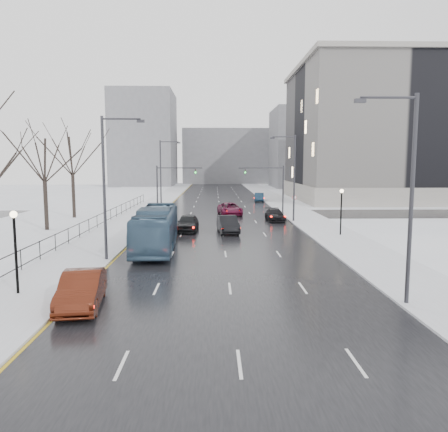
{
  "coord_description": "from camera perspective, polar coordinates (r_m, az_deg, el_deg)",
  "views": [
    {
      "loc": [
        -0.85,
        -10.14,
        6.84
      ],
      "look_at": [
        -0.03,
        25.52,
        2.5
      ],
      "focal_mm": 35.0,
      "sensor_mm": 36.0,
      "label": 1
    }
  ],
  "objects": [
    {
      "name": "sidewalk_right",
      "position": [
        71.37,
        7.84,
        1.44
      ],
      "size": [
        5.0,
        150.0,
        0.16
      ],
      "primitive_type": "cube",
      "color": "silver",
      "rests_on": "ground"
    },
    {
      "name": "streetlight_r_mid",
      "position": [
        50.95,
        8.92,
        5.48
      ],
      "size": [
        2.95,
        0.25,
        10.0
      ],
      "color": "#2D2D33",
      "rests_on": "ground"
    },
    {
      "name": "sedan_left_near",
      "position": [
        22.0,
        -18.09,
        -9.12
      ],
      "size": [
        2.45,
        5.32,
        1.69
      ],
      "primitive_type": "imported",
      "rotation": [
        0.0,
        0.0,
        0.13
      ],
      "color": "#4A190C",
      "rests_on": "road"
    },
    {
      "name": "road",
      "position": [
        70.47,
        -0.62,
        1.39
      ],
      "size": [
        16.0,
        150.0,
        0.04
      ],
      "primitive_type": "cube",
      "color": "black",
      "rests_on": "ground"
    },
    {
      "name": "sedan_right_near",
      "position": [
        42.7,
        0.51,
        -1.1
      ],
      "size": [
        2.27,
        5.2,
        1.66
      ],
      "primitive_type": "imported",
      "rotation": [
        0.0,
        0.0,
        0.1
      ],
      "color": "black",
      "rests_on": "road"
    },
    {
      "name": "streetlight_r_near",
      "position": [
        22.1,
        22.81,
        3.22
      ],
      "size": [
        2.95,
        0.25,
        10.0
      ],
      "color": "#2D2D33",
      "rests_on": "ground"
    },
    {
      "name": "mast_signal_left",
      "position": [
        58.56,
        -7.68,
        4.2
      ],
      "size": [
        6.1,
        0.33,
        6.5
      ],
      "color": "#2D2D33",
      "rests_on": "ground"
    },
    {
      "name": "streetlight_l_near",
      "position": [
        31.03,
        -15.0,
        4.45
      ],
      "size": [
        2.95,
        0.25,
        10.0
      ],
      "color": "#2D2D33",
      "rests_on": "ground"
    },
    {
      "name": "sedan_right_distant",
      "position": [
        77.94,
        4.62,
        2.47
      ],
      "size": [
        2.04,
        4.73,
        1.51
      ],
      "primitive_type": "imported",
      "rotation": [
        0.0,
        0.0,
        -0.1
      ],
      "color": "#172E46",
      "rests_on": "road"
    },
    {
      "name": "streetlight_l_far",
      "position": [
        62.58,
        -8.07,
        5.75
      ],
      "size": [
        2.95,
        0.25,
        10.0
      ],
      "color": "#2D2D33",
      "rests_on": "ground"
    },
    {
      "name": "tree_park_d",
      "position": [
        47.77,
        -22.09,
        -1.81
      ],
      "size": [
        8.75,
        8.75,
        12.5
      ],
      "primitive_type": null,
      "color": "black",
      "rests_on": "ground"
    },
    {
      "name": "civic_building",
      "position": [
        89.73,
        22.54,
        9.21
      ],
      "size": [
        41.0,
        31.0,
        24.8
      ],
      "color": "gray",
      "rests_on": "ground"
    },
    {
      "name": "sedan_center_near",
      "position": [
        43.72,
        -4.78,
        -0.9
      ],
      "size": [
        2.26,
        5.11,
        1.71
      ],
      "primitive_type": "imported",
      "rotation": [
        0.0,
        0.0,
        -0.05
      ],
      "color": "black",
      "rests_on": "road"
    },
    {
      "name": "sedan_right_far",
      "position": [
        51.92,
        6.68,
        0.14
      ],
      "size": [
        2.15,
        4.85,
        1.38
      ],
      "primitive_type": "imported",
      "rotation": [
        0.0,
        0.0,
        0.05
      ],
      "color": "black",
      "rests_on": "road"
    },
    {
      "name": "cross_road",
      "position": [
        58.54,
        -0.47,
        0.25
      ],
      "size": [
        130.0,
        10.0,
        0.04
      ],
      "primitive_type": "cube",
      "color": "black",
      "rests_on": "ground"
    },
    {
      "name": "lamppost_l",
      "position": [
        24.66,
        -25.63,
        -2.84
      ],
      "size": [
        0.36,
        0.36,
        4.28
      ],
      "color": "black",
      "rests_on": "sidewalk_left"
    },
    {
      "name": "sidewalk_left",
      "position": [
        71.12,
        -9.11,
        1.4
      ],
      "size": [
        5.0,
        150.0,
        0.16
      ],
      "primitive_type": "cube",
      "color": "silver",
      "rests_on": "ground"
    },
    {
      "name": "sedan_right_cross",
      "position": [
        57.38,
        0.78,
        0.94
      ],
      "size": [
        3.44,
        6.13,
        1.62
      ],
      "primitive_type": "imported",
      "rotation": [
        0.0,
        0.0,
        0.14
      ],
      "color": "#590F2D",
      "rests_on": "road"
    },
    {
      "name": "mast_signal_right",
      "position": [
        58.77,
        6.7,
        4.23
      ],
      "size": [
        6.1,
        0.33,
        6.5
      ],
      "color": "#2D2D33",
      "rests_on": "ground"
    },
    {
      "name": "bldg_far_center",
      "position": [
        150.23,
        0.54,
        7.76
      ],
      "size": [
        30.0,
        18.0,
        18.0
      ],
      "primitive_type": "cube",
      "color": "slate",
      "rests_on": "ground"
    },
    {
      "name": "iron_fence",
      "position": [
        42.35,
        -17.98,
        -1.45
      ],
      "size": [
        0.06,
        70.0,
        1.3
      ],
      "color": "black",
      "rests_on": "sidewalk_left"
    },
    {
      "name": "tree_park_e",
      "position": [
        57.26,
        -18.94,
        -0.3
      ],
      "size": [
        9.45,
        9.45,
        13.5
      ],
      "primitive_type": null,
      "color": "black",
      "rests_on": "ground"
    },
    {
      "name": "bldg_far_left",
      "position": [
        136.97,
        -10.35,
        9.83
      ],
      "size": [
        18.0,
        22.0,
        28.0
      ],
      "primitive_type": "cube",
      "color": "slate",
      "rests_on": "ground"
    },
    {
      "name": "bus",
      "position": [
        34.95,
        -8.84,
        -1.59
      ],
      "size": [
        3.27,
        12.08,
        3.34
      ],
      "primitive_type": "imported",
      "rotation": [
        0.0,
        0.0,
        0.04
      ],
      "color": "#38546E",
      "rests_on": "road"
    },
    {
      "name": "bldg_far_right",
      "position": [
        128.49,
        11.8,
        8.65
      ],
      "size": [
        24.0,
        20.0,
        22.0
      ],
      "primitive_type": "cube",
      "color": "slate",
      "rests_on": "ground"
    },
    {
      "name": "no_uturn_sign",
      "position": [
        55.25,
        9.18,
        2.14
      ],
      "size": [
        0.6,
        0.06,
        2.7
      ],
      "color": "#2D2D33",
      "rests_on": "sidewalk_right"
    },
    {
      "name": "park_strip",
      "position": [
        73.02,
        -16.52,
        1.32
      ],
      "size": [
        14.0,
        150.0,
        0.12
      ],
      "primitive_type": "cube",
      "color": "white",
      "rests_on": "ground"
    },
    {
      "name": "lamppost_r_mid",
      "position": [
        42.03,
        15.07,
        1.38
      ],
      "size": [
        0.36,
        0.36,
        4.28
      ],
      "color": "black",
      "rests_on": "sidewalk_right"
    }
  ]
}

